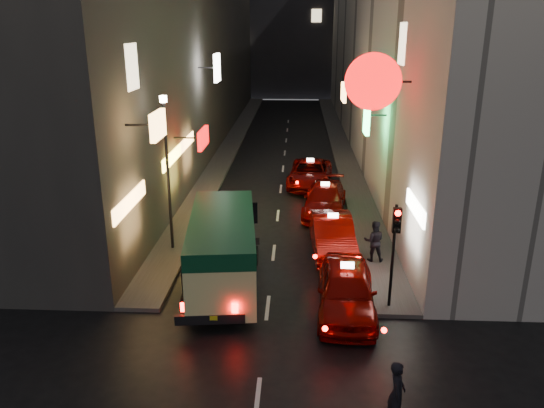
# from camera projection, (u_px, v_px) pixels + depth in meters

# --- Properties ---
(building_left) EXTENTS (7.51, 52.00, 18.00)m
(building_left) POSITION_uv_depth(u_px,v_px,m) (179.00, 24.00, 39.19)
(building_left) COLOR #393734
(building_left) RESTS_ON ground
(building_right) EXTENTS (8.41, 52.00, 18.00)m
(building_right) POSITION_uv_depth(u_px,v_px,m) (397.00, 24.00, 38.46)
(building_right) COLOR #B7B0A8
(building_right) RESTS_ON ground
(building_far) EXTENTS (30.00, 10.00, 22.00)m
(building_far) POSITION_uv_depth(u_px,v_px,m) (292.00, 8.00, 68.47)
(building_far) COLOR #303035
(building_far) RESTS_ON ground
(sidewalk_left) EXTENTS (1.50, 52.00, 0.15)m
(sidewalk_left) POSITION_uv_depth(u_px,v_px,m) (232.00, 143.00, 41.89)
(sidewalk_left) COLOR #4C4947
(sidewalk_left) RESTS_ON ground
(sidewalk_right) EXTENTS (1.50, 52.00, 0.15)m
(sidewalk_right) POSITION_uv_depth(u_px,v_px,m) (340.00, 144.00, 41.50)
(sidewalk_right) COLOR #4C4947
(sidewalk_right) RESTS_ON ground
(minibus) EXTENTS (2.83, 6.40, 2.67)m
(minibus) POSITION_uv_depth(u_px,v_px,m) (223.00, 244.00, 18.40)
(minibus) COLOR #F3F198
(minibus) RESTS_ON ground
(taxi_near) EXTENTS (2.63, 5.85, 2.00)m
(taxi_near) POSITION_uv_depth(u_px,v_px,m) (346.00, 286.00, 17.08)
(taxi_near) COLOR #6D0401
(taxi_near) RESTS_ON ground
(taxi_second) EXTENTS (2.54, 5.66, 1.94)m
(taxi_second) POSITION_uv_depth(u_px,v_px,m) (332.00, 232.00, 21.64)
(taxi_second) COLOR #6D0401
(taxi_second) RESTS_ON ground
(taxi_third) EXTENTS (2.71, 5.43, 1.83)m
(taxi_third) POSITION_uv_depth(u_px,v_px,m) (325.00, 197.00, 26.20)
(taxi_third) COLOR #6D0401
(taxi_third) RESTS_ON ground
(taxi_far) EXTENTS (2.66, 5.46, 1.85)m
(taxi_far) POSITION_uv_depth(u_px,v_px,m) (310.00, 171.00, 30.77)
(taxi_far) COLOR #6D0401
(taxi_far) RESTS_ON ground
(pedestrian_crossing) EXTENTS (0.48, 0.66, 1.83)m
(pedestrian_crossing) POSITION_uv_depth(u_px,v_px,m) (397.00, 389.00, 12.26)
(pedestrian_crossing) COLOR black
(pedestrian_crossing) RESTS_ON ground
(pedestrian_sidewalk) EXTENTS (0.73, 0.49, 1.85)m
(pedestrian_sidewalk) POSITION_uv_depth(u_px,v_px,m) (374.00, 238.00, 20.49)
(pedestrian_sidewalk) COLOR black
(pedestrian_sidewalk) RESTS_ON sidewalk_right
(traffic_light) EXTENTS (0.26, 0.43, 3.50)m
(traffic_light) POSITION_uv_depth(u_px,v_px,m) (395.00, 235.00, 16.52)
(traffic_light) COLOR black
(traffic_light) RESTS_ON sidewalk_right
(lamp_post) EXTENTS (0.28, 0.28, 6.22)m
(lamp_post) POSITION_uv_depth(u_px,v_px,m) (167.00, 164.00, 20.84)
(lamp_post) COLOR black
(lamp_post) RESTS_ON sidewalk_left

